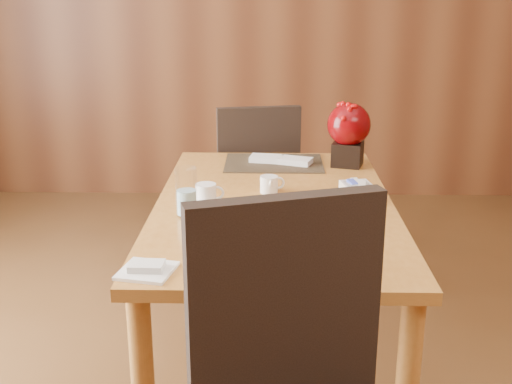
{
  "coord_description": "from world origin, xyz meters",
  "views": [
    {
      "loc": [
        -0.02,
        -1.71,
        1.54
      ],
      "look_at": [
        -0.06,
        0.35,
        0.87
      ],
      "focal_mm": 45.0,
      "sensor_mm": 36.0,
      "label": 1
    }
  ],
  "objects_px": {
    "water_glass": "(186,192)",
    "far_chair": "(255,180)",
    "sugar_caddy": "(356,192)",
    "coffee_cup": "(206,196)",
    "dining_table": "(274,226)",
    "bread_plate": "(147,271)",
    "berry_decor": "(349,130)",
    "soup_setting": "(258,251)",
    "creamer_jug": "(269,184)"
  },
  "relations": [
    {
      "from": "water_glass",
      "to": "far_chair",
      "type": "height_order",
      "value": "far_chair"
    },
    {
      "from": "water_glass",
      "to": "bread_plate",
      "type": "height_order",
      "value": "water_glass"
    },
    {
      "from": "sugar_caddy",
      "to": "berry_decor",
      "type": "xyz_separation_m",
      "value": [
        0.02,
        0.49,
        0.13
      ]
    },
    {
      "from": "soup_setting",
      "to": "water_glass",
      "type": "bearing_deg",
      "value": 118.41
    },
    {
      "from": "berry_decor",
      "to": "far_chair",
      "type": "xyz_separation_m",
      "value": [
        -0.43,
        0.45,
        -0.37
      ]
    },
    {
      "from": "far_chair",
      "to": "water_glass",
      "type": "bearing_deg",
      "value": 68.36
    },
    {
      "from": "berry_decor",
      "to": "dining_table",
      "type": "bearing_deg",
      "value": -122.43
    },
    {
      "from": "sugar_caddy",
      "to": "far_chair",
      "type": "height_order",
      "value": "far_chair"
    },
    {
      "from": "coffee_cup",
      "to": "sugar_caddy",
      "type": "bearing_deg",
      "value": 7.51
    },
    {
      "from": "water_glass",
      "to": "berry_decor",
      "type": "xyz_separation_m",
      "value": [
        0.65,
        0.69,
        0.07
      ]
    },
    {
      "from": "water_glass",
      "to": "far_chair",
      "type": "distance_m",
      "value": 1.2
    },
    {
      "from": "dining_table",
      "to": "far_chair",
      "type": "xyz_separation_m",
      "value": [
        -0.1,
        0.98,
        -0.11
      ]
    },
    {
      "from": "water_glass",
      "to": "soup_setting",
      "type": "bearing_deg",
      "value": -58.92
    },
    {
      "from": "far_chair",
      "to": "sugar_caddy",
      "type": "bearing_deg",
      "value": 102.72
    },
    {
      "from": "dining_table",
      "to": "far_chair",
      "type": "height_order",
      "value": "far_chair"
    },
    {
      "from": "bread_plate",
      "to": "water_glass",
      "type": "bearing_deg",
      "value": 83.24
    },
    {
      "from": "berry_decor",
      "to": "water_glass",
      "type": "bearing_deg",
      "value": -133.28
    },
    {
      "from": "coffee_cup",
      "to": "sugar_caddy",
      "type": "xyz_separation_m",
      "value": [
        0.57,
        0.08,
        -0.0
      ]
    },
    {
      "from": "bread_plate",
      "to": "far_chair",
      "type": "xyz_separation_m",
      "value": [
        0.27,
        1.62,
        -0.22
      ]
    },
    {
      "from": "water_glass",
      "to": "far_chair",
      "type": "xyz_separation_m",
      "value": [
        0.22,
        1.14,
        -0.3
      ]
    },
    {
      "from": "coffee_cup",
      "to": "creamer_jug",
      "type": "relative_size",
      "value": 1.58
    },
    {
      "from": "soup_setting",
      "to": "berry_decor",
      "type": "distance_m",
      "value": 1.2
    },
    {
      "from": "dining_table",
      "to": "bread_plate",
      "type": "relative_size",
      "value": 10.12
    },
    {
      "from": "berry_decor",
      "to": "far_chair",
      "type": "relative_size",
      "value": 0.3
    },
    {
      "from": "water_glass",
      "to": "creamer_jug",
      "type": "relative_size",
      "value": 1.95
    },
    {
      "from": "soup_setting",
      "to": "far_chair",
      "type": "relative_size",
      "value": 0.28
    },
    {
      "from": "water_glass",
      "to": "sugar_caddy",
      "type": "relative_size",
      "value": 1.63
    },
    {
      "from": "creamer_jug",
      "to": "water_glass",
      "type": "bearing_deg",
      "value": -149.43
    },
    {
      "from": "berry_decor",
      "to": "sugar_caddy",
      "type": "bearing_deg",
      "value": -92.43
    },
    {
      "from": "berry_decor",
      "to": "bread_plate",
      "type": "relative_size",
      "value": 1.95
    },
    {
      "from": "coffee_cup",
      "to": "berry_decor",
      "type": "xyz_separation_m",
      "value": [
        0.59,
        0.57,
        0.13
      ]
    },
    {
      "from": "creamer_jug",
      "to": "far_chair",
      "type": "height_order",
      "value": "far_chair"
    },
    {
      "from": "coffee_cup",
      "to": "dining_table",
      "type": "bearing_deg",
      "value": 9.0
    },
    {
      "from": "soup_setting",
      "to": "bread_plate",
      "type": "relative_size",
      "value": 1.81
    },
    {
      "from": "far_chair",
      "to": "bread_plate",
      "type": "bearing_deg",
      "value": 69.53
    },
    {
      "from": "soup_setting",
      "to": "far_chair",
      "type": "bearing_deg",
      "value": 89.07
    },
    {
      "from": "coffee_cup",
      "to": "sugar_caddy",
      "type": "relative_size",
      "value": 1.33
    },
    {
      "from": "water_glass",
      "to": "bread_plate",
      "type": "relative_size",
      "value": 1.21
    },
    {
      "from": "dining_table",
      "to": "berry_decor",
      "type": "xyz_separation_m",
      "value": [
        0.34,
        0.53,
        0.26
      ]
    },
    {
      "from": "coffee_cup",
      "to": "berry_decor",
      "type": "height_order",
      "value": "berry_decor"
    },
    {
      "from": "coffee_cup",
      "to": "far_chair",
      "type": "height_order",
      "value": "far_chair"
    },
    {
      "from": "berry_decor",
      "to": "far_chair",
      "type": "distance_m",
      "value": 0.73
    },
    {
      "from": "water_glass",
      "to": "far_chair",
      "type": "relative_size",
      "value": 0.19
    },
    {
      "from": "water_glass",
      "to": "sugar_caddy",
      "type": "height_order",
      "value": "water_glass"
    },
    {
      "from": "sugar_caddy",
      "to": "water_glass",
      "type": "bearing_deg",
      "value": -162.71
    },
    {
      "from": "dining_table",
      "to": "far_chair",
      "type": "relative_size",
      "value": 1.57
    },
    {
      "from": "soup_setting",
      "to": "berry_decor",
      "type": "height_order",
      "value": "berry_decor"
    },
    {
      "from": "soup_setting",
      "to": "coffee_cup",
      "type": "distance_m",
      "value": 0.6
    },
    {
      "from": "coffee_cup",
      "to": "water_glass",
      "type": "xyz_separation_m",
      "value": [
        -0.06,
        -0.12,
        0.05
      ]
    },
    {
      "from": "coffee_cup",
      "to": "bread_plate",
      "type": "relative_size",
      "value": 0.98
    }
  ]
}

